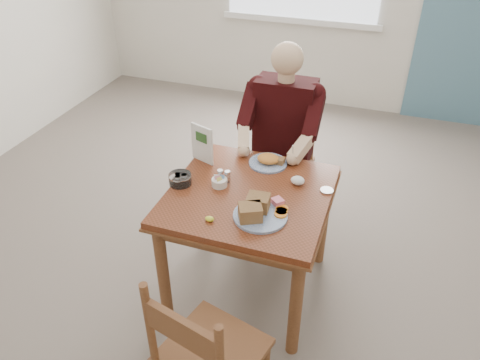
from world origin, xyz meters
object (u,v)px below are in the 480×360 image
at_px(chair_near, 206,357).
at_px(chair_far, 282,163).
at_px(far_plate, 269,161).
at_px(near_plate, 258,211).
at_px(diner, 282,128).
at_px(table, 249,208).

bearing_deg(chair_near, chair_far, 93.25).
bearing_deg(far_plate, near_plate, -80.10).
bearing_deg(near_plate, diner, 97.09).
bearing_deg(chair_far, far_plate, -87.42).
xyz_separation_m(chair_far, far_plate, (0.02, -0.47, 0.30)).
bearing_deg(diner, table, -90.00).
bearing_deg(table, far_plate, 86.31).
xyz_separation_m(diner, far_plate, (0.02, -0.38, -0.04)).
relative_size(table, chair_far, 0.97).
relative_size(table, far_plate, 3.53).
relative_size(table, near_plate, 2.50).
bearing_deg(table, chair_near, -83.92).
xyz_separation_m(chair_near, diner, (-0.10, 1.61, 0.33)).
bearing_deg(table, diner, 90.00).
distance_m(chair_far, diner, 0.34).
xyz_separation_m(chair_far, near_plate, (0.11, -0.99, 0.31)).
xyz_separation_m(near_plate, far_plate, (-0.09, 0.52, -0.01)).
relative_size(table, chair_near, 0.97).
xyz_separation_m(table, diner, (0.00, 0.71, 0.17)).
height_order(chair_near, near_plate, chair_near).
bearing_deg(diner, chair_near, -86.58).
height_order(table, chair_far, chair_far).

